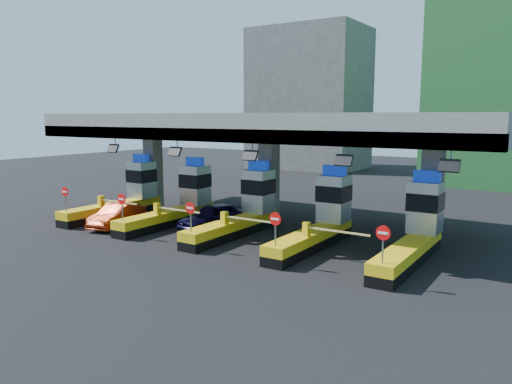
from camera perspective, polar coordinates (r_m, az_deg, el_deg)
The scene contains 10 objects.
ground at distance 29.48m, azimuth -1.60°, elevation -4.75°, with size 120.00×120.00×0.00m, color black.
toll_canopy at distance 31.09m, azimuth 1.38°, elevation 7.37°, with size 28.00×12.09×7.00m.
toll_lane_far_left at distance 35.92m, azimuth -14.61°, elevation -0.32°, with size 4.43×8.00×4.16m.
toll_lane_left at distance 32.45m, azimuth -8.62°, elevation -1.08°, with size 4.43×8.00×4.16m.
toll_lane_center at distance 29.41m, azimuth -1.30°, elevation -1.99°, with size 4.43×8.00×4.16m.
toll_lane_right at distance 26.98m, azimuth 7.54°, elevation -3.05°, with size 4.43×8.00×4.16m.
toll_lane_far_right at distance 25.30m, azimuth 17.84°, elevation -4.19°, with size 4.43×8.00×4.16m.
bg_building_concrete at distance 66.89m, azimuth 6.09°, elevation 10.50°, with size 14.00×10.00×18.00m, color #4C4C49.
van at distance 30.30m, azimuth -4.92°, elevation -2.87°, with size 1.88×4.67×1.59m, color black.
red_car at distance 32.26m, azimuth -15.56°, elevation -2.59°, with size 1.51×4.34×1.43m, color maroon.
Camera 1 is at (16.25, -23.62, 6.87)m, focal length 35.00 mm.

